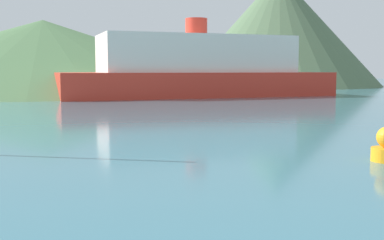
% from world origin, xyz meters
% --- Properties ---
extents(ferry_distant, '(26.00, 10.45, 7.23)m').
position_xyz_m(ferry_distant, '(7.83, 46.05, 2.48)').
color(ferry_distant, red).
rests_on(ferry_distant, ground_plane).
extents(hill_central, '(55.63, 55.63, 8.99)m').
position_xyz_m(hill_central, '(-7.03, 69.03, 4.50)').
color(hill_central, '#476B42').
rests_on(hill_central, ground_plane).
extents(hill_east, '(30.90, 30.90, 17.07)m').
position_xyz_m(hill_east, '(27.55, 71.66, 8.53)').
color(hill_east, '#4C6647').
rests_on(hill_east, ground_plane).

